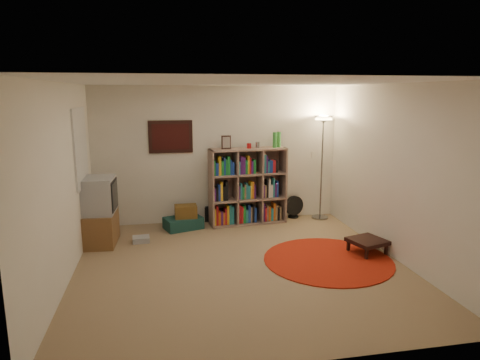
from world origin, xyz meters
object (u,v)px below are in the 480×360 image
(bookshelf, at_px, (247,187))
(tv_stand, at_px, (99,212))
(floor_fan, at_px, (294,207))
(suitcase, at_px, (183,223))
(side_table, at_px, (367,242))
(floor_lamp, at_px, (323,134))

(bookshelf, bearing_deg, tv_stand, -170.82)
(floor_fan, distance_m, suitcase, 2.16)
(bookshelf, distance_m, side_table, 2.40)
(floor_fan, relative_size, suitcase, 0.59)
(bookshelf, distance_m, suitcase, 1.31)
(tv_stand, xyz_separation_m, suitcase, (1.35, 0.54, -0.42))
(floor_lamp, bearing_deg, bookshelf, -178.47)
(floor_lamp, xyz_separation_m, side_table, (0.01, -1.88, -1.44))
(bookshelf, height_order, floor_lamp, floor_lamp)
(bookshelf, xyz_separation_m, floor_fan, (0.97, 0.17, -0.46))
(tv_stand, relative_size, suitcase, 1.47)
(floor_fan, relative_size, tv_stand, 0.40)
(side_table, bearing_deg, tv_stand, 163.32)
(floor_fan, height_order, tv_stand, tv_stand)
(bookshelf, bearing_deg, suitcase, -179.74)
(floor_lamp, relative_size, tv_stand, 1.82)
(suitcase, bearing_deg, bookshelf, -12.75)
(bookshelf, relative_size, suitcase, 2.28)
(suitcase, bearing_deg, floor_fan, -10.80)
(floor_lamp, distance_m, side_table, 2.37)
(tv_stand, distance_m, suitcase, 1.51)
(tv_stand, bearing_deg, side_table, -13.33)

